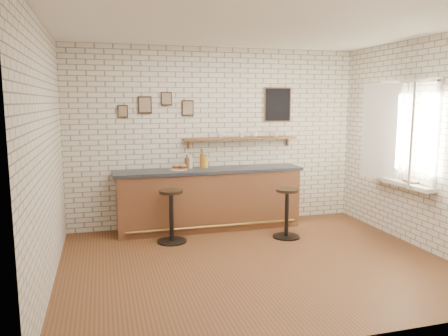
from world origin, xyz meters
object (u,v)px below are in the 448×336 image
Objects in this scene: ciabatta_sandwich at (179,167)px; bar_stool_left at (171,214)px; bitters_bottle_white at (191,162)px; book_upper at (407,181)px; shelf_cup_a at (221,135)px; book_lower at (407,182)px; sandwich_plate at (179,169)px; bitters_bottle_amber at (202,160)px; bar_stool_right at (287,211)px; shelf_cup_c at (255,134)px; bar_counter at (209,199)px; shelf_cup_d at (276,134)px; condiment_bottle_yellow at (206,163)px; shelf_cup_b at (242,135)px; bitters_bottle_brown at (187,163)px.

ciabatta_sandwich is 0.89m from bar_stool_left.
book_upper is at bearing -30.81° from bitters_bottle_white.
book_upper is (2.87, -1.71, -0.16)m from bitters_bottle_white.
shelf_cup_a reaches higher than book_lower.
bitters_bottle_amber reaches higher than sandwich_plate.
bar_stool_right is 1.52m from shelf_cup_c.
bitters_bottle_amber is 2.76× the size of shelf_cup_c.
bar_counter is at bearing -23.70° from bitters_bottle_white.
shelf_cup_a is at bearing 158.82° from shelf_cup_d.
bitters_bottle_amber is 1.47× the size of condiment_bottle_yellow.
bar_stool_right is 1.81m from book_lower.
shelf_cup_b is (1.35, 0.75, 1.12)m from bar_stool_left.
book_lower is (2.59, -1.58, 0.43)m from bar_counter.
ciabatta_sandwich is 0.47m from condiment_bottle_yellow.
shelf_cup_b is (1.12, 0.17, 0.48)m from ciabatta_sandwich.
sandwich_plate is 0.25m from bitters_bottle_white.
ciabatta_sandwich is 0.42m from bitters_bottle_amber.
sandwich_plate is 0.94m from shelf_cup_a.
bar_stool_right is 1.52m from shelf_cup_d.
book_lower is (1.96, -1.78, -0.61)m from shelf_cup_b.
book_lower is at bearing -32.53° from bitters_bottle_amber.
bar_stool_left is (-0.72, -0.55, -0.08)m from bar_counter.
shelf_cup_b is at bearing 4.74° from bitters_bottle_white.
bar_counter is 3.06m from book_lower.
shelf_cup_a is 1.34× the size of shelf_cup_b.
shelf_cup_d is (1.28, 0.08, 0.44)m from condiment_bottle_yellow.
bitters_bottle_white is 0.82× the size of bitters_bottle_amber.
shelf_cup_b reaches higher than bitters_bottle_white.
shelf_cup_d reaches higher than ciabatta_sandwich.
condiment_bottle_yellow is 0.89× the size of book_upper.
shelf_cup_d is (0.99, 0.00, -0.01)m from shelf_cup_a.
shelf_cup_a is at bearing 128.12° from bar_stool_right.
ciabatta_sandwich is 0.34× the size of bar_stool_left.
bitters_bottle_amber is 2.31× the size of shelf_cup_a.
bitters_bottle_brown is (0.14, 0.09, 0.04)m from ciabatta_sandwich.
bitters_bottle_amber is 3.18m from book_upper.
shelf_cup_a is 0.57× the size of book_upper.
book_lower is (2.93, -1.71, -0.16)m from bitters_bottle_brown.
shelf_cup_a is 1.50× the size of shelf_cup_d.
book_upper is at bearing -17.41° from bar_stool_left.
ciabatta_sandwich reaches higher than bar_stool_left.
sandwich_plate is 0.35× the size of bar_stool_left.
shelf_cup_d is at bearing 5.45° from sandwich_plate.
condiment_bottle_yellow is at bearing 88.35° from shelf_cup_c.
shelf_cup_c is (0.86, 0.20, 1.04)m from bar_counter.
bar_stool_left is at bearing -140.31° from shelf_cup_a.
ciabatta_sandwich reaches higher than bar_stool_right.
shelf_cup_b is at bearing 112.70° from bar_stool_right.
bar_stool_right is (1.05, -0.80, -0.09)m from bar_counter.
bar_counter is 3.88× the size of bar_stool_left.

